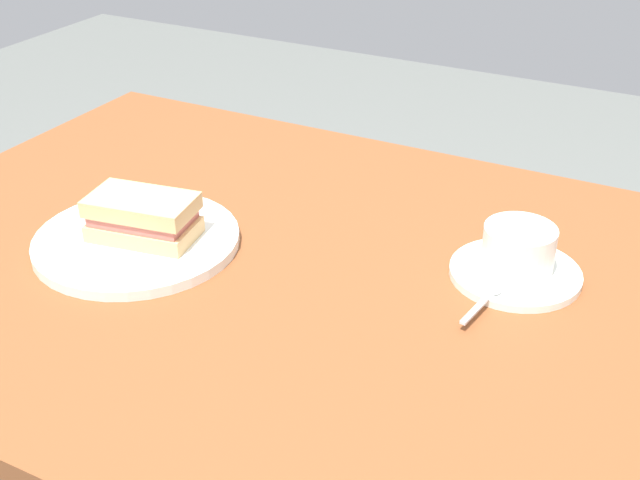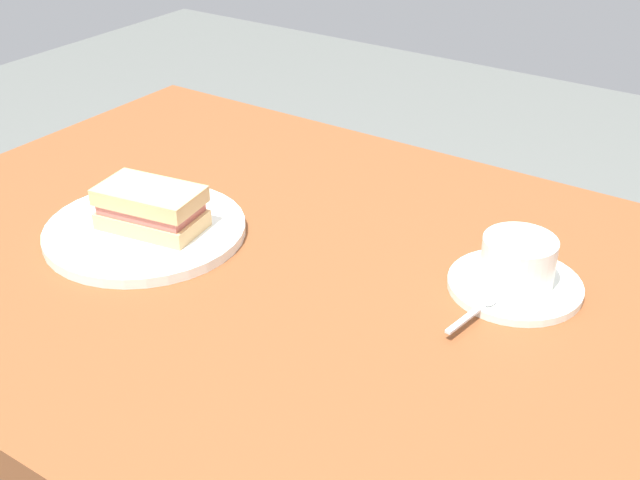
% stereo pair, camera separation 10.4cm
% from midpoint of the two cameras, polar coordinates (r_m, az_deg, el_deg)
% --- Properties ---
extents(dining_table, '(1.21, 0.84, 0.72)m').
position_cam_midpoint_polar(dining_table, '(1.08, 1.19, -4.93)').
color(dining_table, brown).
rests_on(dining_table, ground_plane).
extents(sandwich_plate, '(0.27, 0.27, 0.01)m').
position_cam_midpoint_polar(sandwich_plate, '(1.12, -9.45, 0.59)').
color(sandwich_plate, white).
rests_on(sandwich_plate, dining_table).
extents(sandwich_front, '(0.15, 0.10, 0.06)m').
position_cam_midpoint_polar(sandwich_front, '(1.10, -9.02, 2.15)').
color(sandwich_front, tan).
rests_on(sandwich_front, sandwich_plate).
extents(coffee_saucer, '(0.16, 0.16, 0.01)m').
position_cam_midpoint_polar(coffee_saucer, '(1.03, 16.18, -3.12)').
color(coffee_saucer, white).
rests_on(coffee_saucer, dining_table).
extents(coffee_cup, '(0.09, 0.11, 0.06)m').
position_cam_midpoint_polar(coffee_cup, '(1.01, 16.46, -1.36)').
color(coffee_cup, white).
rests_on(coffee_cup, coffee_saucer).
extents(spoon, '(0.03, 0.10, 0.01)m').
position_cam_midpoint_polar(spoon, '(0.97, 14.04, -4.68)').
color(spoon, silver).
rests_on(spoon, coffee_saucer).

